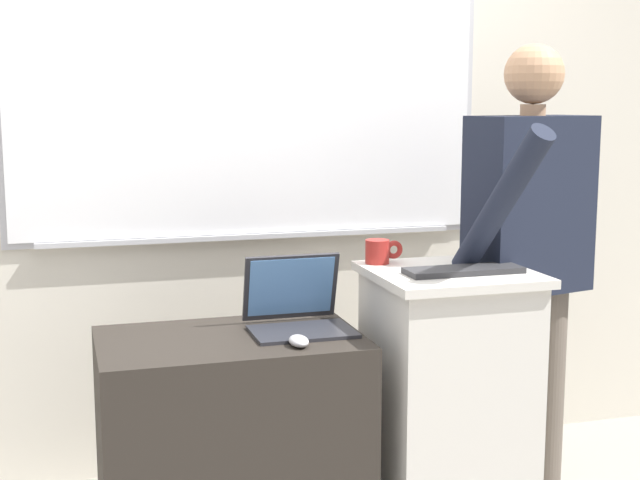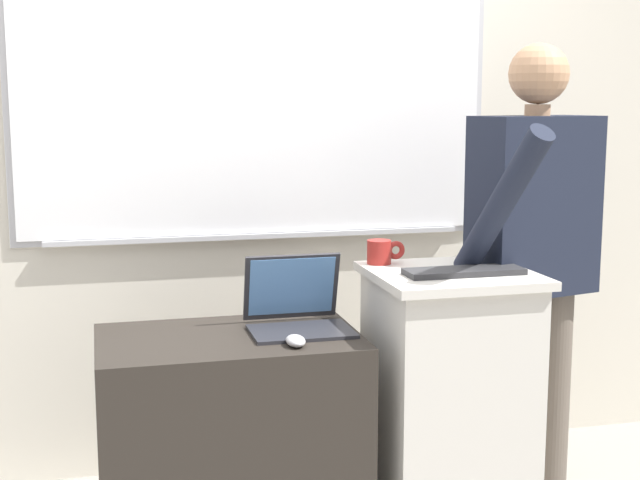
# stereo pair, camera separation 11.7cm
# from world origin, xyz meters

# --- Properties ---
(back_wall) EXTENTS (6.40, 0.17, 2.85)m
(back_wall) POSITION_xyz_m (-0.00, 1.27, 1.43)
(back_wall) COLOR beige
(back_wall) RESTS_ON ground_plane
(lectern_podium) EXTENTS (0.54, 0.52, 0.97)m
(lectern_podium) POSITION_xyz_m (0.48, 0.36, 0.49)
(lectern_podium) COLOR beige
(lectern_podium) RESTS_ON ground_plane
(side_desk) EXTENTS (0.85, 0.55, 0.78)m
(side_desk) POSITION_xyz_m (-0.27, 0.42, 0.39)
(side_desk) COLOR #28231E
(side_desk) RESTS_ON ground_plane
(person_presenter) EXTENTS (0.62, 0.62, 1.74)m
(person_presenter) POSITION_xyz_m (0.84, 0.48, 1.01)
(person_presenter) COLOR brown
(person_presenter) RESTS_ON ground_plane
(laptop) EXTENTS (0.34, 0.31, 0.24)m
(laptop) POSITION_xyz_m (-0.04, 0.48, 0.85)
(laptop) COLOR #28282D
(laptop) RESTS_ON side_desk
(wireless_keyboard) EXTENTS (0.40, 0.13, 0.02)m
(wireless_keyboard) POSITION_xyz_m (0.50, 0.30, 0.98)
(wireless_keyboard) COLOR #2D2D30
(wireless_keyboard) RESTS_ON lectern_podium
(computer_mouse_by_laptop) EXTENTS (0.06, 0.10, 0.03)m
(computer_mouse_by_laptop) POSITION_xyz_m (-0.09, 0.25, 0.79)
(computer_mouse_by_laptop) COLOR #BCBCC1
(computer_mouse_by_laptop) RESTS_ON side_desk
(coffee_mug) EXTENTS (0.14, 0.09, 0.08)m
(coffee_mug) POSITION_xyz_m (0.29, 0.55, 1.01)
(coffee_mug) COLOR maroon
(coffee_mug) RESTS_ON lectern_podium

